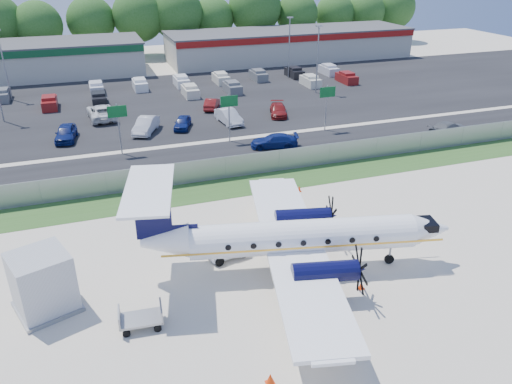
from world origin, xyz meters
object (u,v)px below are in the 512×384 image
object	(u,v)px
pushback_tug	(227,247)
baggage_cart_near	(141,318)
service_container	(43,284)
baggage_cart_far	(305,263)
aircraft	(296,237)

from	to	relation	value
pushback_tug	baggage_cart_near	xyz separation A→B (m)	(-6.19, -5.10, -0.09)
pushback_tug	service_container	size ratio (longest dim) A/B	0.70
baggage_cart_far	aircraft	bearing A→B (deg)	157.13
aircraft	baggage_cart_far	size ratio (longest dim) A/B	9.13
pushback_tug	baggage_cart_far	size ratio (longest dim) A/B	1.28
aircraft	baggage_cart_near	distance (m)	10.10
aircraft	baggage_cart_far	xyz separation A→B (m)	(0.58, -0.24, -1.88)
baggage_cart_far	service_container	world-z (taller)	service_container
pushback_tug	baggage_cart_near	bearing A→B (deg)	-140.52
baggage_cart_far	service_container	distance (m)	15.09
baggage_cart_near	service_container	distance (m)	5.82
aircraft	baggage_cart_near	size ratio (longest dim) A/B	8.38
aircraft	service_container	size ratio (longest dim) A/B	5.02
pushback_tug	service_container	bearing A→B (deg)	-170.29
aircraft	service_container	bearing A→B (deg)	175.90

